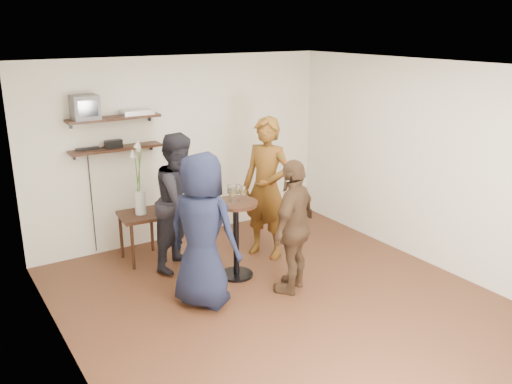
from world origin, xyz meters
TOP-DOWN VIEW (x-y plane):
  - room at (0.00, 0.00)m, footprint 4.58×5.08m
  - shelf_upper at (-1.00, 2.38)m, footprint 1.20×0.25m
  - shelf_lower at (-1.00, 2.38)m, footprint 1.20×0.25m
  - crt_monitor at (-1.36, 2.38)m, footprint 0.32×0.30m
  - dvd_deck at (-0.69, 2.38)m, footprint 0.40×0.24m
  - radio at (-1.03, 2.38)m, footprint 0.22×0.10m
  - power_strip at (-1.36, 2.42)m, footprint 0.30×0.05m
  - side_table at (-0.87, 1.96)m, footprint 0.58×0.58m
  - vase_lilies at (-0.87, 1.96)m, footprint 0.20×0.20m
  - drinks_table at (-0.07, 0.89)m, footprint 0.53×0.53m
  - wine_glass_fl at (-0.15, 0.84)m, footprint 0.07×0.07m
  - wine_glass_fr at (-0.00, 0.84)m, footprint 0.06×0.06m
  - wine_glass_bl at (-0.11, 0.96)m, footprint 0.06×0.06m
  - wine_glass_br at (-0.04, 0.90)m, footprint 0.07×0.07m
  - person_plaid at (0.60, 1.24)m, footprint 0.72×0.82m
  - person_dark at (-0.49, 1.53)m, footprint 1.07×1.02m
  - person_navy at (-0.73, 0.49)m, footprint 0.91×1.01m
  - person_brown at (0.31, 0.22)m, footprint 1.00×0.80m

SIDE VIEW (x-z plane):
  - side_table at x=-0.87m, z-range 0.22..0.87m
  - drinks_table at x=-0.07m, z-range 0.14..1.11m
  - person_brown at x=0.31m, z-range 0.00..1.58m
  - person_navy at x=-0.73m, z-range 0.00..1.73m
  - person_dark at x=-0.49m, z-range 0.00..1.75m
  - person_plaid at x=0.60m, z-range 0.00..1.88m
  - vase_lilies at x=-0.87m, z-range 0.46..1.47m
  - wine_glass_fr at x=0.00m, z-range 1.01..1.20m
  - wine_glass_bl at x=-0.11m, z-range 1.01..1.20m
  - wine_glass_fl at x=-0.15m, z-range 1.01..1.21m
  - wine_glass_br at x=-0.04m, z-range 1.01..1.21m
  - room at x=0.00m, z-range -0.04..2.64m
  - shelf_lower at x=-1.00m, z-range 1.43..1.47m
  - power_strip at x=-1.36m, z-range 1.47..1.50m
  - radio at x=-1.03m, z-range 1.47..1.57m
  - shelf_upper at x=-1.00m, z-range 1.83..1.87m
  - dvd_deck at x=-0.69m, z-range 1.87..1.93m
  - crt_monitor at x=-1.36m, z-range 1.87..2.17m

